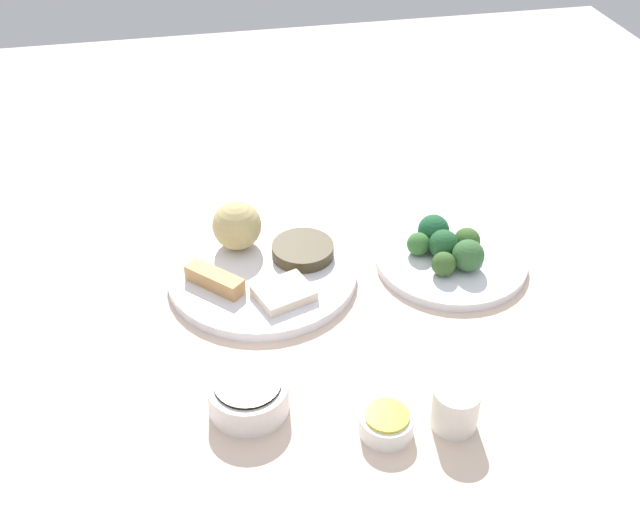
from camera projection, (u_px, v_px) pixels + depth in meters
The scene contains 18 objects.
tabletop at pixel (267, 299), 1.15m from camera, with size 2.20×2.20×0.02m, color beige.
main_plate at pixel (261, 274), 1.17m from camera, with size 0.29×0.29×0.02m, color white.
rice_scoop at pixel (237, 226), 1.19m from camera, with size 0.08×0.08×0.08m, color tan.
spring_roll at pixel (215, 280), 1.13m from camera, with size 0.10×0.03×0.03m, color tan.
crab_rangoon_wonton at pixel (284, 293), 1.11m from camera, with size 0.08×0.07×0.02m, color beige.
stir_fry_heap at pixel (303, 250), 1.19m from camera, with size 0.10×0.10×0.02m, color #433722.
broccoli_plate at pixel (451, 260), 1.20m from camera, with size 0.24×0.24×0.01m, color white.
broccoli_floret_0 at pixel (467, 241), 1.20m from camera, with size 0.04×0.04×0.04m, color #395F28.
broccoli_floret_1 at pixel (444, 264), 1.15m from camera, with size 0.04×0.04×0.04m, color #3A5F29.
broccoli_floret_2 at pixel (433, 230), 1.21m from camera, with size 0.05×0.05×0.05m, color #1E5A33.
broccoli_floret_3 at pixel (418, 244), 1.19m from camera, with size 0.04×0.04×0.04m, color #3A7133.
broccoli_floret_5 at pixel (444, 244), 1.18m from camera, with size 0.05×0.05×0.05m, color #255B30.
broccoli_floret_6 at pixel (468, 255), 1.16m from camera, with size 0.05×0.05×0.05m, color #396736.
soy_sauce_bowl at pixel (249, 396), 0.95m from camera, with size 0.10×0.10×0.04m, color white.
soy_sauce_bowl_liquid at pixel (248, 384), 0.94m from camera, with size 0.08×0.08×0.00m, color black.
sauce_ramekin_hot_mustard at pixel (386, 424), 0.92m from camera, with size 0.07×0.07×0.03m, color white.
sauce_ramekin_hot_mustard_liquid at pixel (387, 415), 0.92m from camera, with size 0.05×0.05×0.00m, color yellow.
teacup at pixel (455, 408), 0.93m from camera, with size 0.06×0.06×0.06m, color white.
Camera 1 is at (-0.10, -0.89, 0.75)m, focal length 42.95 mm.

